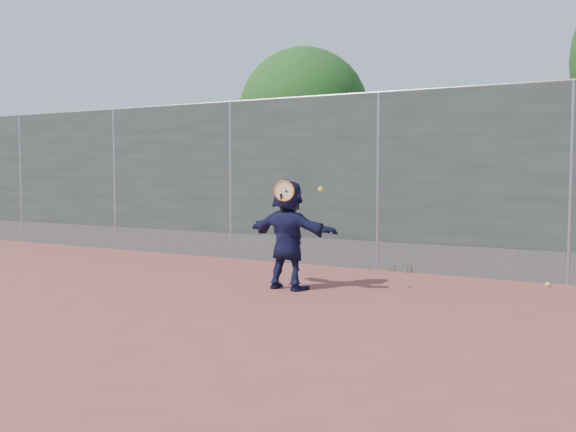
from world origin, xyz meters
The scene contains 7 objects.
ground centered at (0.00, 0.00, 0.00)m, with size 80.00×80.00×0.00m, color #9E4C42.
player centered at (-0.47, 1.20, 0.79)m, with size 1.46×0.46×1.57m, color #16183D.
ball_ground centered at (2.76, 3.19, 0.03)m, with size 0.07×0.07×0.07m, color yellow.
fence centered at (0.00, 3.50, 1.58)m, with size 20.00×0.06×3.03m.
swing_action centered at (-0.36, 1.00, 1.39)m, with size 0.76×0.17×0.51m.
tree_left centered at (-2.85, 6.55, 2.94)m, with size 3.15×3.00×4.53m.
weed_clump centered at (0.29, 3.38, 0.13)m, with size 0.68×0.07×0.30m.
Camera 1 is at (3.95, -6.72, 1.68)m, focal length 40.00 mm.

